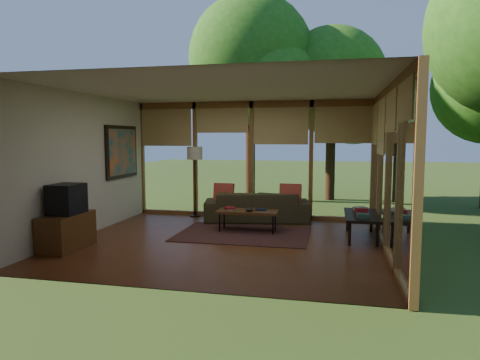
% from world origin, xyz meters
% --- Properties ---
extents(floor, '(5.50, 5.50, 0.00)m').
position_xyz_m(floor, '(0.00, 0.00, 0.00)').
color(floor, brown).
rests_on(floor, ground).
extents(ceiling, '(5.50, 5.50, 0.00)m').
position_xyz_m(ceiling, '(0.00, 0.00, 2.70)').
color(ceiling, white).
rests_on(ceiling, ground).
extents(wall_left, '(0.04, 5.00, 2.70)m').
position_xyz_m(wall_left, '(-2.75, 0.00, 1.35)').
color(wall_left, beige).
rests_on(wall_left, ground).
extents(wall_front, '(5.50, 0.04, 2.70)m').
position_xyz_m(wall_front, '(0.00, -2.50, 1.35)').
color(wall_front, beige).
rests_on(wall_front, ground).
extents(window_wall_back, '(5.50, 0.12, 2.70)m').
position_xyz_m(window_wall_back, '(0.00, 2.50, 1.35)').
color(window_wall_back, '#925F2D').
rests_on(window_wall_back, ground).
extents(window_wall_right, '(0.12, 5.00, 2.70)m').
position_xyz_m(window_wall_right, '(2.75, 0.00, 1.35)').
color(window_wall_right, '#925F2D').
rests_on(window_wall_right, ground).
extents(tree_nw, '(3.66, 3.66, 6.04)m').
position_xyz_m(tree_nw, '(-0.56, 5.33, 4.19)').
color(tree_nw, '#362013').
rests_on(tree_nw, ground).
extents(tree_ne, '(3.18, 3.18, 5.13)m').
position_xyz_m(tree_ne, '(1.78, 5.89, 3.53)').
color(tree_ne, '#362013').
rests_on(tree_ne, ground).
extents(rug, '(2.51, 1.77, 0.01)m').
position_xyz_m(rug, '(0.19, 0.67, 0.01)').
color(rug, maroon).
rests_on(rug, floor).
extents(sofa, '(2.42, 1.30, 0.67)m').
position_xyz_m(sofa, '(0.22, 2.00, 0.34)').
color(sofa, '#3D361E').
rests_on(sofa, floor).
extents(pillow_left, '(0.45, 0.24, 0.47)m').
position_xyz_m(pillow_left, '(-0.53, 1.95, 0.60)').
color(pillow_left, maroon).
rests_on(pillow_left, sofa).
extents(pillow_right, '(0.47, 0.25, 0.49)m').
position_xyz_m(pillow_right, '(0.97, 1.95, 0.61)').
color(pillow_right, maroon).
rests_on(pillow_right, sofa).
extents(ct_book_lower, '(0.22, 0.19, 0.03)m').
position_xyz_m(ct_book_lower, '(-0.12, 0.86, 0.44)').
color(ct_book_lower, '#A9A099').
rests_on(ct_book_lower, coffee_table).
extents(ct_book_upper, '(0.20, 0.16, 0.03)m').
position_xyz_m(ct_book_upper, '(-0.12, 0.86, 0.47)').
color(ct_book_upper, maroon).
rests_on(ct_book_upper, coffee_table).
extents(ct_book_side, '(0.22, 0.17, 0.03)m').
position_xyz_m(ct_book_side, '(0.48, 0.99, 0.44)').
color(ct_book_side, black).
rests_on(ct_book_side, coffee_table).
extents(ct_bowl, '(0.16, 0.16, 0.07)m').
position_xyz_m(ct_bowl, '(0.28, 0.81, 0.46)').
color(ct_bowl, black).
rests_on(ct_bowl, coffee_table).
extents(media_cabinet, '(0.50, 1.00, 0.60)m').
position_xyz_m(media_cabinet, '(-2.47, -1.05, 0.30)').
color(media_cabinet, brown).
rests_on(media_cabinet, floor).
extents(television, '(0.45, 0.55, 0.50)m').
position_xyz_m(television, '(-2.45, -1.05, 0.85)').
color(television, black).
rests_on(television, media_cabinet).
extents(console_book_a, '(0.22, 0.17, 0.08)m').
position_xyz_m(console_book_a, '(2.40, 0.41, 0.49)').
color(console_book_a, '#315647').
rests_on(console_book_a, side_console).
extents(console_book_b, '(0.24, 0.20, 0.10)m').
position_xyz_m(console_book_b, '(2.40, 0.86, 0.50)').
color(console_book_b, maroon).
rests_on(console_book_b, side_console).
extents(console_book_c, '(0.28, 0.25, 0.06)m').
position_xyz_m(console_book_c, '(2.40, 1.26, 0.49)').
color(console_book_c, '#A9A099').
rests_on(console_book_c, side_console).
extents(floor_lamp, '(0.36, 0.36, 1.65)m').
position_xyz_m(floor_lamp, '(-1.31, 2.27, 1.41)').
color(floor_lamp, black).
rests_on(floor_lamp, floor).
extents(coffee_table, '(1.20, 0.50, 0.43)m').
position_xyz_m(coffee_table, '(0.23, 0.91, 0.39)').
color(coffee_table, brown).
rests_on(coffee_table, floor).
extents(side_console, '(0.60, 1.40, 0.46)m').
position_xyz_m(side_console, '(2.40, 0.81, 0.41)').
color(side_console, black).
rests_on(side_console, floor).
extents(wall_painting, '(0.06, 1.35, 1.15)m').
position_xyz_m(wall_painting, '(-2.71, 1.40, 1.55)').
color(wall_painting, black).
rests_on(wall_painting, wall_left).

